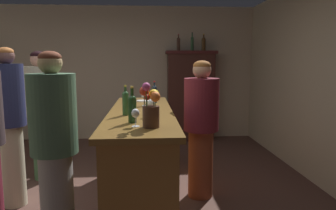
{
  "coord_description": "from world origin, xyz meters",
  "views": [
    {
      "loc": [
        0.54,
        -3.13,
        1.55
      ],
      "look_at": [
        0.76,
        0.0,
        1.11
      ],
      "focal_mm": 32.82,
      "sensor_mm": 36.0,
      "label": 1
    }
  ],
  "objects_px": {
    "display_cabinet": "(191,94)",
    "bartender": "(201,124)",
    "wine_glass_front": "(145,97)",
    "wine_bottle_pinot": "(126,102)",
    "patron_by_cabinet": "(41,110)",
    "display_bottle_left": "(178,43)",
    "display_bottle_center": "(204,43)",
    "wine_bottle_malbec": "(154,93)",
    "patron_tall": "(55,148)",
    "display_bottle_midleft": "(192,43)",
    "wine_glass_rear": "(152,103)",
    "wine_glass_spare": "(151,104)",
    "patron_redhead": "(10,120)",
    "flower_arrangement": "(151,107)",
    "wine_glass_mid": "(135,114)",
    "patron_near_entrance": "(48,110)",
    "cheese_plate": "(144,101)",
    "wine_bottle_rose": "(132,107)",
    "bar_counter": "(142,156)"
  },
  "relations": [
    {
      "from": "display_cabinet",
      "to": "bartender",
      "type": "bearing_deg",
      "value": -95.61
    },
    {
      "from": "wine_glass_front",
      "to": "wine_bottle_pinot",
      "type": "bearing_deg",
      "value": -105.97
    },
    {
      "from": "patron_by_cabinet",
      "to": "bartender",
      "type": "bearing_deg",
      "value": 2.96
    },
    {
      "from": "display_bottle_left",
      "to": "display_bottle_center",
      "type": "bearing_deg",
      "value": 0.0
    },
    {
      "from": "wine_bottle_malbec",
      "to": "display_cabinet",
      "type": "bearing_deg",
      "value": 69.26
    },
    {
      "from": "wine_bottle_pinot",
      "to": "patron_tall",
      "type": "xyz_separation_m",
      "value": [
        -0.51,
        -0.67,
        -0.27
      ]
    },
    {
      "from": "display_bottle_midleft",
      "to": "patron_tall",
      "type": "xyz_separation_m",
      "value": [
        -1.6,
        -3.63,
        -1.02
      ]
    },
    {
      "from": "wine_glass_rear",
      "to": "wine_glass_spare",
      "type": "height_order",
      "value": "wine_glass_spare"
    },
    {
      "from": "patron_redhead",
      "to": "flower_arrangement",
      "type": "bearing_deg",
      "value": -22.98
    },
    {
      "from": "wine_glass_front",
      "to": "display_bottle_midleft",
      "type": "bearing_deg",
      "value": 68.42
    },
    {
      "from": "display_cabinet",
      "to": "wine_glass_mid",
      "type": "xyz_separation_m",
      "value": [
        -0.96,
        -3.51,
        0.21
      ]
    },
    {
      "from": "display_bottle_center",
      "to": "bartender",
      "type": "relative_size",
      "value": 0.21
    },
    {
      "from": "wine_glass_rear",
      "to": "patron_tall",
      "type": "bearing_deg",
      "value": -136.4
    },
    {
      "from": "wine_glass_spare",
      "to": "patron_near_entrance",
      "type": "bearing_deg",
      "value": 131.48
    },
    {
      "from": "display_cabinet",
      "to": "wine_glass_rear",
      "type": "distance_m",
      "value": 3.02
    },
    {
      "from": "wine_glass_front",
      "to": "wine_glass_rear",
      "type": "height_order",
      "value": "wine_glass_front"
    },
    {
      "from": "wine_glass_rear",
      "to": "cheese_plate",
      "type": "bearing_deg",
      "value": 95.37
    },
    {
      "from": "wine_bottle_rose",
      "to": "wine_bottle_malbec",
      "type": "bearing_deg",
      "value": 80.14
    },
    {
      "from": "flower_arrangement",
      "to": "cheese_plate",
      "type": "height_order",
      "value": "flower_arrangement"
    },
    {
      "from": "wine_glass_front",
      "to": "patron_redhead",
      "type": "bearing_deg",
      "value": -164.78
    },
    {
      "from": "wine_bottle_pinot",
      "to": "wine_glass_spare",
      "type": "xyz_separation_m",
      "value": [
        0.25,
        -0.1,
        -0.01
      ]
    },
    {
      "from": "wine_glass_mid",
      "to": "wine_glass_rear",
      "type": "bearing_deg",
      "value": 76.5
    },
    {
      "from": "patron_by_cabinet",
      "to": "wine_bottle_malbec",
      "type": "bearing_deg",
      "value": 17.64
    },
    {
      "from": "patron_near_entrance",
      "to": "display_bottle_midleft",
      "type": "bearing_deg",
      "value": 69.48
    },
    {
      "from": "display_bottle_center",
      "to": "patron_near_entrance",
      "type": "relative_size",
      "value": 0.21
    },
    {
      "from": "wine_glass_rear",
      "to": "display_bottle_center",
      "type": "height_order",
      "value": "display_bottle_center"
    },
    {
      "from": "flower_arrangement",
      "to": "display_bottle_center",
      "type": "relative_size",
      "value": 1.14
    },
    {
      "from": "wine_bottle_rose",
      "to": "flower_arrangement",
      "type": "bearing_deg",
      "value": -52.42
    },
    {
      "from": "display_bottle_left",
      "to": "display_bottle_midleft",
      "type": "relative_size",
      "value": 0.91
    },
    {
      "from": "wine_glass_mid",
      "to": "bartender",
      "type": "height_order",
      "value": "bartender"
    },
    {
      "from": "wine_glass_front",
      "to": "display_bottle_midleft",
      "type": "relative_size",
      "value": 0.45
    },
    {
      "from": "wine_glass_rear",
      "to": "wine_glass_spare",
      "type": "bearing_deg",
      "value": -93.95
    },
    {
      "from": "cheese_plate",
      "to": "display_bottle_left",
      "type": "height_order",
      "value": "display_bottle_left"
    },
    {
      "from": "cheese_plate",
      "to": "patron_near_entrance",
      "type": "height_order",
      "value": "patron_near_entrance"
    },
    {
      "from": "wine_glass_spare",
      "to": "wine_glass_front",
      "type": "bearing_deg",
      "value": 95.27
    },
    {
      "from": "wine_bottle_malbec",
      "to": "display_bottle_left",
      "type": "distance_m",
      "value": 2.22
    },
    {
      "from": "wine_bottle_pinot",
      "to": "display_bottle_left",
      "type": "xyz_separation_m",
      "value": [
        0.83,
        2.95,
        0.74
      ]
    },
    {
      "from": "wine_bottle_pinot",
      "to": "patron_near_entrance",
      "type": "distance_m",
      "value": 2.1
    },
    {
      "from": "bar_counter",
      "to": "patron_near_entrance",
      "type": "relative_size",
      "value": 1.58
    },
    {
      "from": "wine_glass_spare",
      "to": "cheese_plate",
      "type": "height_order",
      "value": "wine_glass_spare"
    },
    {
      "from": "wine_bottle_malbec",
      "to": "display_bottle_midleft",
      "type": "bearing_deg",
      "value": 68.81
    },
    {
      "from": "display_cabinet",
      "to": "patron_near_entrance",
      "type": "xyz_separation_m",
      "value": [
        -2.36,
        -1.32,
        -0.08
      ]
    },
    {
      "from": "wine_bottle_pinot",
      "to": "patron_redhead",
      "type": "xyz_separation_m",
      "value": [
        -1.23,
        0.26,
        -0.22
      ]
    },
    {
      "from": "patron_redhead",
      "to": "patron_tall",
      "type": "height_order",
      "value": "patron_redhead"
    },
    {
      "from": "wine_glass_mid",
      "to": "display_bottle_left",
      "type": "xyz_separation_m",
      "value": [
        0.71,
        3.51,
        0.77
      ]
    },
    {
      "from": "display_bottle_midleft",
      "to": "display_bottle_center",
      "type": "height_order",
      "value": "display_bottle_midleft"
    },
    {
      "from": "patron_redhead",
      "to": "bartender",
      "type": "height_order",
      "value": "patron_redhead"
    },
    {
      "from": "display_cabinet",
      "to": "wine_bottle_pinot",
      "type": "xyz_separation_m",
      "value": [
        -1.08,
        -2.95,
        0.24
      ]
    },
    {
      "from": "wine_glass_front",
      "to": "bartender",
      "type": "height_order",
      "value": "bartender"
    },
    {
      "from": "wine_glass_spare",
      "to": "display_bottle_midleft",
      "type": "bearing_deg",
      "value": 74.51
    }
  ]
}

